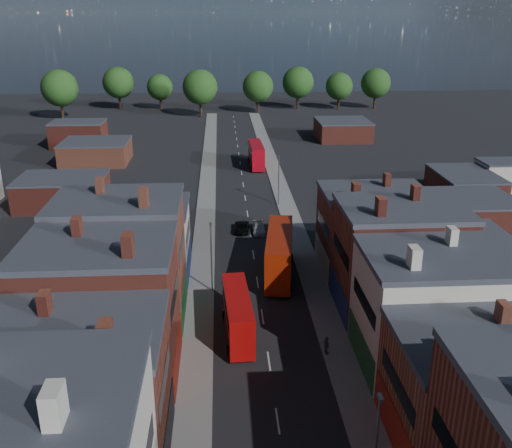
{
  "coord_description": "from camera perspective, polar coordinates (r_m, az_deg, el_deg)",
  "views": [
    {
      "loc": [
        -3.86,
        -27.41,
        29.31
      ],
      "look_at": [
        0.0,
        34.7,
        6.2
      ],
      "focal_mm": 40.0,
      "sensor_mm": 36.0,
      "label": 1
    }
  ],
  "objects": [
    {
      "name": "bus_2",
      "position": [
        115.58,
        0.01,
        6.97
      ],
      "size": [
        2.97,
        10.92,
        4.69
      ],
      "rotation": [
        0.0,
        0.0,
        0.03
      ],
      "color": "#A60713",
      "rests_on": "ground"
    },
    {
      "name": "lamp_post_2",
      "position": [
        62.47,
        -4.5,
        -2.89
      ],
      "size": [
        0.25,
        0.7,
        8.12
      ],
      "color": "slate",
      "rests_on": "ground"
    },
    {
      "name": "bus_0",
      "position": [
        55.04,
        -1.85,
        -8.98
      ],
      "size": [
        2.97,
        10.15,
        4.33
      ],
      "rotation": [
        0.0,
        0.0,
        0.06
      ],
      "color": "red",
      "rests_on": "ground"
    },
    {
      "name": "car_2",
      "position": [
        81.09,
        -1.45,
        -0.36
      ],
      "size": [
        2.34,
        4.57,
        1.23
      ],
      "primitive_type": "imported",
      "rotation": [
        0.0,
        0.0,
        -0.07
      ],
      "color": "black",
      "rests_on": "ground"
    },
    {
      "name": "lamp_post_1",
      "position": [
        37.93,
        11.93,
        -20.6
      ],
      "size": [
        0.25,
        0.7,
        8.12
      ],
      "color": "slate",
      "rests_on": "ground"
    },
    {
      "name": "terrace_west",
      "position": [
        37.15,
        -19.69,
        -19.17
      ],
      "size": [
        12.0,
        80.0,
        12.74
      ],
      "primitive_type": "cube",
      "color": "maroon",
      "rests_on": "ground"
    },
    {
      "name": "bus_1",
      "position": [
        66.86,
        2.35,
        -2.9
      ],
      "size": [
        4.45,
        12.75,
        5.39
      ],
      "rotation": [
        0.0,
        0.0,
        -0.13
      ],
      "color": "#B0240A",
      "rests_on": "ground"
    },
    {
      "name": "pavement_east",
      "position": [
        83.4,
        3.81,
        -0.21
      ],
      "size": [
        3.0,
        200.0,
        0.12
      ],
      "primitive_type": "cube",
      "color": "gray",
      "rests_on": "ground"
    },
    {
      "name": "ped_3",
      "position": [
        53.23,
        7.06,
        -11.93
      ],
      "size": [
        0.73,
        1.12,
        1.77
      ],
      "primitive_type": "imported",
      "rotation": [
        0.0,
        0.0,
        1.84
      ],
      "color": "#5D5650",
      "rests_on": "pavement_east"
    },
    {
      "name": "car_3",
      "position": [
        80.78,
        0.27,
        -0.44
      ],
      "size": [
        1.73,
        4.22,
        1.22
      ],
      "primitive_type": "imported",
      "rotation": [
        0.0,
        0.0,
        0.01
      ],
      "color": "silver",
      "rests_on": "ground"
    },
    {
      "name": "lamp_post_3",
      "position": [
        91.26,
        2.28,
        4.71
      ],
      "size": [
        0.25,
        0.7,
        8.12
      ],
      "color": "slate",
      "rests_on": "ground"
    },
    {
      "name": "pavement_west",
      "position": [
        82.79,
        -5.15,
        -0.4
      ],
      "size": [
        3.0,
        200.0,
        0.12
      ],
      "primitive_type": "cube",
      "color": "gray",
      "rests_on": "ground"
    }
  ]
}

